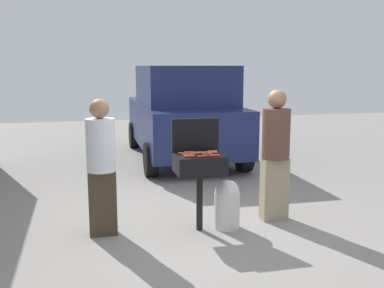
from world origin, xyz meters
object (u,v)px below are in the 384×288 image
(hot_dog_0, at_px, (201,153))
(hot_dog_3, at_px, (207,154))
(hot_dog_8, at_px, (214,155))
(person_right, at_px, (276,150))
(bbq_grill, at_px, (200,167))
(hot_dog_1, at_px, (196,152))
(hot_dog_5, at_px, (187,154))
(hot_dog_4, at_px, (189,156))
(hot_dog_10, at_px, (189,152))
(propane_tank, at_px, (227,203))
(hot_dog_9, at_px, (195,153))
(hot_dog_6, at_px, (212,151))
(hot_dog_13, at_px, (183,153))
(hot_dog_7, at_px, (212,153))
(hot_dog_12, at_px, (202,156))
(hot_dog_2, at_px, (189,156))
(parked_minivan, at_px, (183,112))
(hot_dog_11, at_px, (211,152))
(person_left, at_px, (101,163))

(hot_dog_0, height_order, hot_dog_3, same)
(hot_dog_8, relative_size, person_right, 0.08)
(hot_dog_8, bearing_deg, bbq_grill, 136.64)
(hot_dog_1, height_order, hot_dog_5, same)
(hot_dog_4, bearing_deg, hot_dog_10, 76.29)
(hot_dog_5, distance_m, propane_tank, 0.82)
(hot_dog_8, relative_size, hot_dog_10, 1.00)
(hot_dog_1, distance_m, hot_dog_9, 0.06)
(hot_dog_6, bearing_deg, hot_dog_5, -161.09)
(hot_dog_10, bearing_deg, hot_dog_13, -159.51)
(propane_tank, bearing_deg, hot_dog_1, 163.29)
(hot_dog_7, xyz_separation_m, hot_dog_12, (-0.17, -0.16, 0.00))
(hot_dog_8, bearing_deg, hot_dog_5, 156.27)
(hot_dog_4, xyz_separation_m, hot_dog_13, (-0.03, 0.21, 0.00))
(hot_dog_9, bearing_deg, propane_tank, -7.78)
(hot_dog_3, height_order, hot_dog_10, same)
(hot_dog_3, distance_m, hot_dog_10, 0.24)
(hot_dog_7, relative_size, hot_dog_8, 1.00)
(hot_dog_2, distance_m, hot_dog_12, 0.16)
(hot_dog_4, bearing_deg, hot_dog_12, -9.43)
(hot_dog_5, height_order, hot_dog_9, same)
(propane_tank, relative_size, parked_minivan, 0.14)
(hot_dog_9, bearing_deg, hot_dog_12, -76.25)
(parked_minivan, bearing_deg, hot_dog_1, 80.51)
(hot_dog_11, bearing_deg, hot_dog_10, 168.19)
(hot_dog_13, xyz_separation_m, propane_tank, (0.54, -0.11, -0.64))
(bbq_grill, distance_m, propane_tank, 0.60)
(hot_dog_3, bearing_deg, person_left, 173.35)
(hot_dog_0, xyz_separation_m, hot_dog_9, (-0.09, -0.03, 0.00))
(hot_dog_11, bearing_deg, person_left, 177.64)
(person_left, bearing_deg, parked_minivan, 71.82)
(hot_dog_8, distance_m, parked_minivan, 4.54)
(hot_dog_3, xyz_separation_m, hot_dog_5, (-0.25, 0.02, 0.00))
(parked_minivan, bearing_deg, hot_dog_7, 83.13)
(hot_dog_0, distance_m, hot_dog_10, 0.15)
(hot_dog_9, bearing_deg, bbq_grill, -39.20)
(hot_dog_12, bearing_deg, bbq_grill, 88.29)
(hot_dog_9, distance_m, hot_dog_10, 0.10)
(hot_dog_2, xyz_separation_m, propane_tank, (0.50, 0.06, -0.64))
(hot_dog_5, height_order, propane_tank, hot_dog_5)
(hot_dog_5, relative_size, hot_dog_6, 1.00)
(hot_dog_8, distance_m, hot_dog_13, 0.40)
(hot_dog_9, bearing_deg, hot_dog_8, -42.36)
(hot_dog_1, height_order, parked_minivan, parked_minivan)
(hot_dog_12, bearing_deg, hot_dog_7, 43.44)
(hot_dog_13, bearing_deg, hot_dog_0, -6.34)
(hot_dog_7, bearing_deg, hot_dog_11, 95.89)
(hot_dog_0, xyz_separation_m, parked_minivan, (0.74, 4.29, 0.06))
(hot_dog_3, bearing_deg, hot_dog_0, 118.10)
(hot_dog_4, relative_size, hot_dog_9, 1.00)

